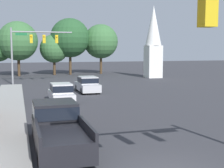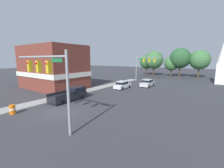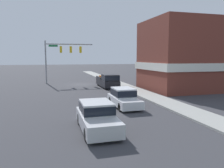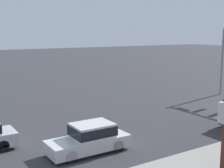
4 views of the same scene
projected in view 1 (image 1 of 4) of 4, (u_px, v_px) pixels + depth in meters
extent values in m
cube|color=gold|center=(208.00, 5.00, 7.61)|extent=(0.36, 0.36, 1.05)
cylinder|color=gray|center=(12.00, 56.00, 38.53)|extent=(0.22, 0.22, 7.05)
cylinder|color=gray|center=(42.00, 32.00, 39.28)|extent=(7.51, 0.18, 0.18)
cube|color=gold|center=(31.00, 39.00, 38.98)|extent=(0.36, 0.36, 1.05)
sphere|color=yellow|center=(31.00, 36.00, 38.75)|extent=(0.22, 0.22, 0.22)
cube|color=gold|center=(44.00, 39.00, 39.43)|extent=(0.36, 0.36, 1.05)
sphere|color=yellow|center=(44.00, 36.00, 39.21)|extent=(0.22, 0.22, 0.22)
cube|color=gold|center=(57.00, 39.00, 39.89)|extent=(0.36, 0.36, 1.05)
sphere|color=yellow|center=(57.00, 37.00, 39.66)|extent=(0.22, 0.22, 0.22)
cube|color=#196B38|center=(21.00, 34.00, 38.58)|extent=(1.40, 0.04, 0.30)
cylinder|color=black|center=(50.00, 96.00, 27.19)|extent=(0.22, 0.66, 0.66)
cylinder|color=black|center=(68.00, 95.00, 27.64)|extent=(0.22, 0.66, 0.66)
cylinder|color=black|center=(54.00, 101.00, 24.56)|extent=(0.22, 0.66, 0.66)
cylinder|color=black|center=(73.00, 100.00, 25.01)|extent=(0.22, 0.66, 0.66)
cube|color=silver|center=(61.00, 96.00, 26.08)|extent=(1.77, 4.46, 0.65)
cube|color=silver|center=(61.00, 88.00, 25.75)|extent=(1.62, 2.14, 0.74)
cube|color=black|center=(61.00, 88.00, 25.75)|extent=(1.64, 2.23, 0.52)
cylinder|color=black|center=(77.00, 88.00, 33.17)|extent=(0.22, 0.66, 0.66)
cylinder|color=black|center=(92.00, 87.00, 33.65)|extent=(0.22, 0.66, 0.66)
cylinder|color=black|center=(82.00, 91.00, 30.49)|extent=(0.22, 0.66, 0.66)
cylinder|color=black|center=(98.00, 90.00, 30.96)|extent=(0.22, 0.66, 0.66)
cube|color=silver|center=(87.00, 87.00, 32.04)|extent=(1.86, 4.55, 0.75)
cube|color=silver|center=(88.00, 80.00, 31.70)|extent=(1.71, 2.18, 0.69)
cube|color=black|center=(88.00, 80.00, 31.70)|extent=(1.73, 2.27, 0.49)
cylinder|color=black|center=(35.00, 133.00, 15.03)|extent=(0.22, 0.66, 0.66)
cylinder|color=black|center=(74.00, 130.00, 15.57)|extent=(0.22, 0.66, 0.66)
cylinder|color=black|center=(40.00, 157.00, 11.66)|extent=(0.22, 0.66, 0.66)
cylinder|color=black|center=(89.00, 152.00, 12.20)|extent=(0.22, 0.66, 0.66)
cube|color=black|center=(59.00, 136.00, 13.59)|extent=(2.09, 5.72, 0.85)
cube|color=black|center=(55.00, 110.00, 14.99)|extent=(1.99, 2.17, 0.83)
cube|color=black|center=(55.00, 110.00, 14.99)|extent=(2.01, 2.26, 0.58)
cube|color=black|center=(37.00, 131.00, 12.06)|extent=(0.12, 3.25, 0.35)
cube|color=black|center=(87.00, 127.00, 12.63)|extent=(0.12, 3.25, 0.35)
cube|color=white|center=(153.00, 62.00, 48.45)|extent=(2.26, 2.26, 4.98)
cone|color=white|center=(154.00, 26.00, 47.85)|extent=(2.49, 2.49, 6.09)
cylinder|color=#4C3823|center=(19.00, 67.00, 51.16)|extent=(0.44, 0.44, 2.89)
sphere|color=#3D703D|center=(18.00, 41.00, 50.69)|extent=(6.39, 6.39, 6.39)
cylinder|color=#4C3823|center=(54.00, 68.00, 53.88)|extent=(0.44, 0.44, 2.35)
sphere|color=#3D703D|center=(54.00, 49.00, 53.51)|extent=(4.85, 4.85, 4.85)
cylinder|color=#4C3823|center=(70.00, 65.00, 54.43)|extent=(0.44, 0.44, 3.33)
sphere|color=#28562D|center=(70.00, 38.00, 53.91)|extent=(6.78, 6.78, 6.78)
cylinder|color=#4C3823|center=(101.00, 65.00, 56.55)|extent=(0.44, 0.44, 3.07)
sphere|color=#3D703D|center=(101.00, 41.00, 56.08)|extent=(6.15, 6.15, 6.15)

